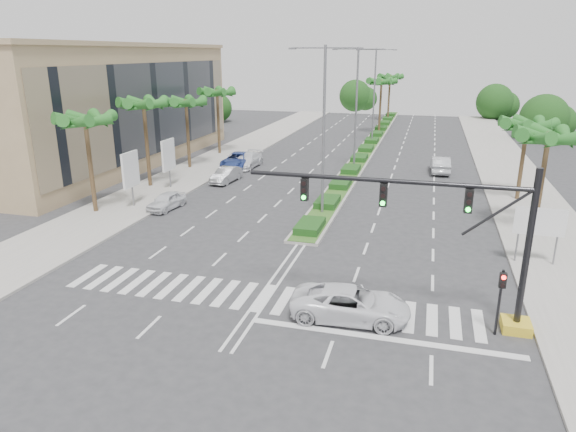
% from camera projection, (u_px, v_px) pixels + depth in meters
% --- Properties ---
extents(ground, '(160.00, 160.00, 0.00)m').
position_uv_depth(ground, '(264.00, 298.00, 25.20)').
color(ground, '#333335').
rests_on(ground, ground).
extents(footpath_right, '(6.00, 120.00, 0.15)m').
position_uv_depth(footpath_right, '(530.00, 207.00, 39.69)').
color(footpath_right, gray).
rests_on(footpath_right, ground).
extents(footpath_left, '(6.00, 120.00, 0.15)m').
position_uv_depth(footpath_left, '(174.00, 182.00, 47.38)').
color(footpath_left, gray).
rests_on(footpath_left, ground).
extents(median, '(2.20, 75.00, 0.20)m').
position_uv_depth(median, '(371.00, 144.00, 66.48)').
color(median, gray).
rests_on(median, ground).
extents(median_grass, '(1.80, 75.00, 0.04)m').
position_uv_depth(median_grass, '(371.00, 143.00, 66.44)').
color(median_grass, '#305B1F').
rests_on(median_grass, median).
extents(building, '(12.00, 36.00, 12.00)m').
position_uv_depth(building, '(104.00, 107.00, 53.80)').
color(building, tan).
rests_on(building, ground).
extents(signal_gantry, '(12.60, 1.20, 7.20)m').
position_uv_depth(signal_gantry, '(470.00, 251.00, 21.80)').
color(signal_gantry, gold).
rests_on(signal_gantry, ground).
extents(pedestrian_signal, '(0.28, 0.36, 3.00)m').
position_uv_depth(pedestrian_signal, '(501.00, 292.00, 21.27)').
color(pedestrian_signal, black).
rests_on(pedestrian_signal, ground).
extents(direction_sign, '(2.70, 0.11, 3.40)m').
position_uv_depth(direction_sign, '(540.00, 224.00, 28.37)').
color(direction_sign, slate).
rests_on(direction_sign, ground).
extents(billboard_near, '(0.18, 2.10, 4.35)m').
position_uv_depth(billboard_near, '(131.00, 170.00, 38.97)').
color(billboard_near, slate).
rests_on(billboard_near, ground).
extents(billboard_far, '(0.18, 2.10, 4.35)m').
position_uv_depth(billboard_far, '(168.00, 155.00, 44.48)').
color(billboard_far, slate).
rests_on(billboard_far, ground).
extents(palm_left_near, '(4.57, 4.68, 7.55)m').
position_uv_depth(palm_left_near, '(85.00, 123.00, 36.50)').
color(palm_left_near, brown).
rests_on(palm_left_near, ground).
extents(palm_left_mid, '(4.57, 4.68, 7.95)m').
position_uv_depth(palm_left_mid, '(144.00, 107.00, 43.73)').
color(palm_left_mid, brown).
rests_on(palm_left_mid, ground).
extents(palm_left_far, '(4.57, 4.68, 7.35)m').
position_uv_depth(palm_left_far, '(186.00, 105.00, 51.25)').
color(palm_left_far, brown).
rests_on(palm_left_far, ground).
extents(palm_left_end, '(4.57, 4.68, 7.75)m').
position_uv_depth(palm_left_end, '(217.00, 95.00, 58.48)').
color(palm_left_end, brown).
rests_on(palm_left_end, ground).
extents(palm_right_near, '(4.57, 4.68, 7.05)m').
position_uv_depth(palm_right_near, '(548.00, 140.00, 32.49)').
color(palm_right_near, brown).
rests_on(palm_right_near, ground).
extents(palm_right_far, '(4.57, 4.68, 6.75)m').
position_uv_depth(palm_right_far, '(527.00, 128.00, 39.92)').
color(palm_right_far, brown).
rests_on(palm_right_far, ground).
extents(palm_median_a, '(4.57, 4.68, 8.05)m').
position_uv_depth(palm_median_a, '(381.00, 84.00, 73.49)').
color(palm_median_a, brown).
rests_on(palm_median_a, ground).
extents(palm_median_b, '(4.57, 4.68, 8.05)m').
position_uv_depth(palm_median_b, '(390.00, 79.00, 87.26)').
color(palm_median_b, brown).
rests_on(palm_median_b, ground).
extents(streetlight_near, '(5.10, 0.25, 12.00)m').
position_uv_depth(streetlight_near, '(324.00, 122.00, 35.97)').
color(streetlight_near, slate).
rests_on(streetlight_near, ground).
extents(streetlight_mid, '(5.10, 0.25, 12.00)m').
position_uv_depth(streetlight_mid, '(356.00, 102.00, 50.66)').
color(streetlight_mid, slate).
rests_on(streetlight_mid, ground).
extents(streetlight_far, '(5.10, 0.25, 12.00)m').
position_uv_depth(streetlight_far, '(374.00, 91.00, 65.34)').
color(streetlight_far, slate).
rests_on(streetlight_far, ground).
extents(car_parked_a, '(1.93, 3.95, 1.30)m').
position_uv_depth(car_parked_a, '(166.00, 201.00, 39.24)').
color(car_parked_a, silver).
rests_on(car_parked_a, ground).
extents(car_parked_b, '(1.81, 4.32, 1.39)m').
position_uv_depth(car_parked_b, '(226.00, 175.00, 47.37)').
color(car_parked_b, '#A0A0A4').
rests_on(car_parked_b, ground).
extents(car_parked_c, '(2.83, 5.70, 1.55)m').
position_uv_depth(car_parked_c, '(238.00, 160.00, 53.35)').
color(car_parked_c, '#2F4691').
rests_on(car_parked_c, ground).
extents(car_parked_d, '(2.30, 5.21, 1.49)m').
position_uv_depth(car_parked_d, '(247.00, 160.00, 53.47)').
color(car_parked_d, silver).
rests_on(car_parked_d, ground).
extents(car_crossing, '(5.48, 2.77, 1.48)m').
position_uv_depth(car_crossing, '(350.00, 304.00, 23.06)').
color(car_crossing, white).
rests_on(car_crossing, ground).
extents(car_right, '(1.98, 5.05, 1.64)m').
position_uv_depth(car_right, '(440.00, 165.00, 51.10)').
color(car_right, silver).
rests_on(car_right, ground).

